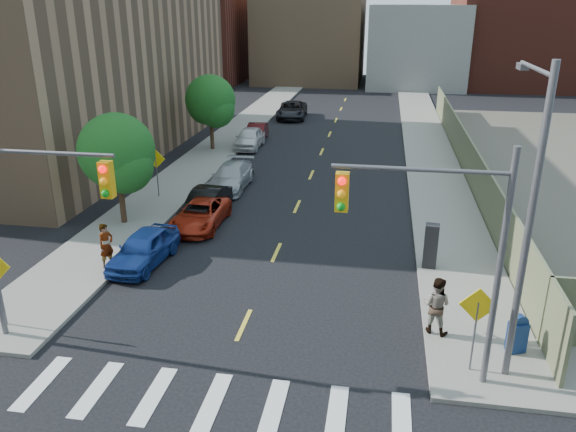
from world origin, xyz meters
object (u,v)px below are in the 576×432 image
(parked_car_white, at_px, (249,138))
(mailbox, at_px, (517,334))
(pedestrian_east, at_px, (436,305))
(parked_car_silver, at_px, (231,177))
(payphone, at_px, (431,246))
(pedestrian_west, at_px, (106,245))
(parked_car_black, at_px, (206,203))
(parked_car_blue, at_px, (144,248))
(parked_car_red, at_px, (200,214))
(parked_car_grey, at_px, (292,110))
(parked_car_maroon, at_px, (257,132))

(parked_car_white, xyz_separation_m, mailbox, (14.21, -24.56, 0.00))
(parked_car_white, xyz_separation_m, pedestrian_east, (11.80, -23.85, 0.36))
(parked_car_silver, height_order, payphone, payphone)
(parked_car_silver, distance_m, pedestrian_west, 11.51)
(parked_car_silver, relative_size, pedestrian_west, 2.64)
(parked_car_white, bearing_deg, parked_car_black, -86.08)
(pedestrian_west, xyz_separation_m, pedestrian_east, (12.76, -2.78, 0.05))
(parked_car_blue, xyz_separation_m, pedestrian_west, (-1.25, -0.75, 0.37))
(parked_car_red, height_order, parked_car_grey, parked_car_grey)
(parked_car_black, relative_size, pedestrian_west, 2.26)
(parked_car_white, xyz_separation_m, parked_car_maroon, (0.00, 2.46, -0.10))
(parked_car_blue, bearing_deg, parked_car_black, 87.32)
(pedestrian_east, bearing_deg, payphone, -70.64)
(parked_car_red, distance_m, pedestrian_west, 5.68)
(parked_car_silver, xyz_separation_m, mailbox, (13.02, -14.78, 0.05))
(parked_car_silver, distance_m, pedestrian_east, 17.63)
(pedestrian_east, bearing_deg, pedestrian_west, 9.03)
(parked_car_red, bearing_deg, parked_car_maroon, 94.47)
(parked_car_red, relative_size, parked_car_white, 1.02)
(mailbox, bearing_deg, parked_car_blue, 139.93)
(parked_car_red, xyz_separation_m, payphone, (10.67, -3.06, 0.45))
(parked_car_maroon, height_order, pedestrian_east, pedestrian_east)
(parked_car_maroon, bearing_deg, pedestrian_west, -95.90)
(parked_car_black, bearing_deg, parked_car_red, -77.66)
(parked_car_white, bearing_deg, payphone, -58.14)
(parked_car_silver, height_order, parked_car_white, parked_car_white)
(pedestrian_west, bearing_deg, mailbox, -79.75)
(parked_car_grey, bearing_deg, parked_car_blue, -95.38)
(parked_car_white, relative_size, parked_car_grey, 0.80)
(parked_car_red, bearing_deg, parked_car_blue, -102.43)
(parked_car_blue, distance_m, pedestrian_east, 12.05)
(payphone, bearing_deg, parked_car_black, 163.07)
(parked_car_white, bearing_deg, parked_car_red, -85.75)
(parked_car_red, bearing_deg, parked_car_white, 95.09)
(mailbox, bearing_deg, pedestrian_west, 143.92)
(parked_car_red, relative_size, payphone, 2.45)
(parked_car_silver, bearing_deg, pedestrian_east, -52.53)
(payphone, xyz_separation_m, pedestrian_west, (-12.93, -2.14, 0.00))
(parked_car_blue, xyz_separation_m, payphone, (11.68, 1.38, 0.36))
(parked_car_white, height_order, parked_car_maroon, parked_car_white)
(parked_car_blue, xyz_separation_m, mailbox, (13.92, -4.24, 0.05))
(parked_car_white, distance_m, pedestrian_west, 21.10)
(mailbox, xyz_separation_m, payphone, (-2.24, 5.62, 0.31))
(mailbox, bearing_deg, parked_car_red, 122.96)
(parked_car_black, height_order, parked_car_grey, parked_car_grey)
(parked_car_blue, height_order, payphone, payphone)
(pedestrian_west, bearing_deg, parked_car_blue, -35.67)
(parked_car_white, relative_size, pedestrian_west, 2.40)
(parked_car_maroon, height_order, payphone, payphone)
(parked_car_silver, xyz_separation_m, pedestrian_west, (-2.15, -11.30, 0.37))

